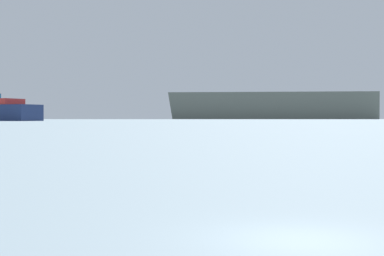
{
  "coord_description": "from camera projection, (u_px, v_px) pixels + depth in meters",
  "views": [
    {
      "loc": [
        -3.75,
        -13.51,
        2.99
      ],
      "look_at": [
        -1.34,
        17.14,
        2.42
      ],
      "focal_mm": 53.46,
      "sensor_mm": 36.0,
      "label": 1
    }
  ],
  "objects": [
    {
      "name": "ground_plane",
      "position": [
        303.0,
        241.0,
        13.82
      ],
      "size": [
        4000.0,
        4000.0,
        0.0
      ],
      "primitive_type": "plane",
      "color": "gray"
    },
    {
      "name": "distant_headland",
      "position": [
        154.0,
        107.0,
        1131.11
      ],
      "size": [
        847.72,
        401.62,
        47.06
      ],
      "primitive_type": "cube",
      "rotation": [
        0.0,
        0.0,
        -0.19
      ],
      "color": "#60665B",
      "rests_on": "ground_plane"
    }
  ]
}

